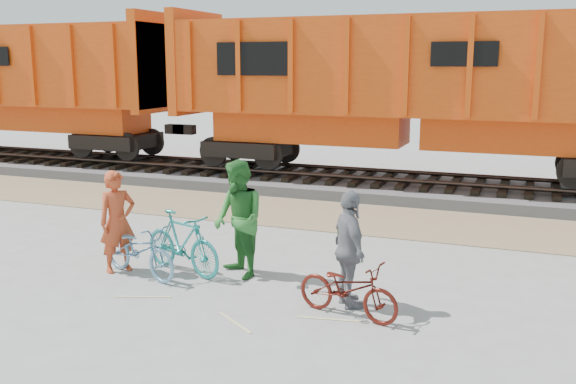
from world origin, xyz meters
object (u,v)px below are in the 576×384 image
bicycle_maroon (348,289)px  person_woman (349,249)px  bicycle_teal (182,243)px  person_man (239,219)px  person_solo (117,222)px  hopper_car_center (416,86)px  bicycle_blue (140,250)px

bicycle_maroon → person_woman: (-0.10, 0.40, 0.47)m
bicycle_teal → person_man: 1.12m
person_solo → person_man: (2.10, 0.51, 0.11)m
hopper_car_center → bicycle_teal: hopper_car_center is taller
bicycle_maroon → bicycle_teal: bearing=88.5°
bicycle_teal → bicycle_maroon: bearing=-86.5°
person_solo → person_woman: bearing=-58.6°
bicycle_teal → hopper_car_center: bearing=2.5°
bicycle_maroon → person_man: (-2.25, 1.07, 0.59)m
hopper_car_center → bicycle_blue: 9.78m
bicycle_blue → person_man: size_ratio=0.88×
bicycle_teal → person_woman: 3.20m
bicycle_blue → bicycle_maroon: bicycle_blue is taller
bicycle_teal → bicycle_maroon: size_ratio=1.13×
bicycle_blue → person_woman: (3.75, -0.06, 0.43)m
hopper_car_center → person_woman: hopper_car_center is taller
person_man → person_solo: bearing=-127.5°
bicycle_teal → person_solo: bearing=124.4°
bicycle_blue → person_solo: bearing=96.7°
hopper_car_center → bicycle_maroon: 9.78m
person_solo → person_woman: person_solo is taller
bicycle_blue → bicycle_teal: size_ratio=0.98×
hopper_car_center → bicycle_blue: hopper_car_center is taller
hopper_car_center → bicycle_maroon: hopper_car_center is taller
hopper_car_center → bicycle_blue: size_ratio=7.85×
bicycle_teal → person_solo: person_solo is taller
bicycle_maroon → person_man: person_man is taller
bicycle_maroon → person_man: size_ratio=0.80×
bicycle_maroon → person_solo: size_ratio=0.90×
hopper_car_center → person_woman: (0.69, -8.99, -2.11)m
hopper_car_center → person_woman: bearing=-85.6°
bicycle_blue → person_solo: 0.67m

